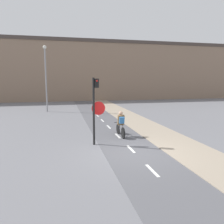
% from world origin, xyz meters
% --- Properties ---
extents(ground_plane, '(120.00, 120.00, 0.00)m').
position_xyz_m(ground_plane, '(0.00, 0.00, 0.00)').
color(ground_plane, slate).
extents(bike_lane, '(2.68, 60.00, 0.02)m').
position_xyz_m(bike_lane, '(0.00, 0.01, 0.01)').
color(bike_lane, '#56565B').
rests_on(bike_lane, ground_plane).
extents(sidewalk_strip, '(2.40, 60.00, 0.05)m').
position_xyz_m(sidewalk_strip, '(2.54, 0.00, 0.03)').
color(sidewalk_strip, gray).
rests_on(sidewalk_strip, ground_plane).
extents(building_row_background, '(60.00, 5.20, 9.50)m').
position_xyz_m(building_row_background, '(0.00, 27.68, 4.76)').
color(building_row_background, '#89705B').
rests_on(building_row_background, ground_plane).
extents(traffic_light_pole, '(0.67, 0.26, 3.32)m').
position_xyz_m(traffic_light_pole, '(-1.48, 1.67, 2.05)').
color(traffic_light_pole, black).
rests_on(traffic_light_pole, ground_plane).
extents(street_lamp_far, '(0.36, 0.36, 6.63)m').
position_xyz_m(street_lamp_far, '(-4.64, 14.37, 4.07)').
color(street_lamp_far, gray).
rests_on(street_lamp_far, ground_plane).
extents(cyclist_near, '(0.46, 1.73, 1.45)m').
position_xyz_m(cyclist_near, '(0.16, 2.94, 0.70)').
color(cyclist_near, black).
rests_on(cyclist_near, ground_plane).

